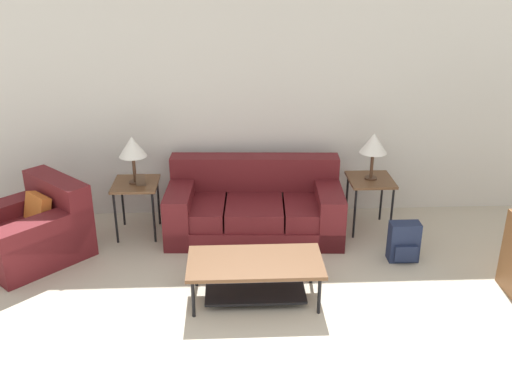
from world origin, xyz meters
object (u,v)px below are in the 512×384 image
couch (254,208)px  coffee_table (255,271)px  table_lamp_right (374,144)px  table_lamp_left (132,148)px  armchair (34,231)px  side_table_right (370,184)px  backpack (404,242)px  side_table_left (136,188)px

couch → coffee_table: couch is taller
table_lamp_right → couch: bearing=-179.1°
table_lamp_left → armchair: bearing=-154.5°
coffee_table → side_table_right: bearing=45.9°
backpack → coffee_table: bearing=-157.3°
table_lamp_right → backpack: bearing=-75.1°
side_table_right → table_lamp_left: table_lamp_left is taller
side_table_left → table_lamp_left: table_lamp_left is taller
coffee_table → side_table_left: 1.93m
side_table_left → table_lamp_right: (2.65, 0.00, 0.48)m
coffee_table → backpack: backpack is taller
side_table_left → backpack: side_table_left is taller
coffee_table → table_lamp_right: 2.11m
coffee_table → backpack: size_ratio=2.89×
couch → side_table_right: couch is taller
couch → armchair: 2.39m
table_lamp_left → backpack: size_ratio=1.25×
table_lamp_right → backpack: table_lamp_right is taller
couch → side_table_left: bearing=179.1°
armchair → table_lamp_right: bearing=7.5°
coffee_table → side_table_right: size_ratio=1.98×
side_table_left → side_table_right: (2.65, 0.00, 0.00)m
table_lamp_left → table_lamp_right: 2.65m
couch → table_lamp_right: bearing=0.9°
couch → table_lamp_right: size_ratio=3.74×
armchair → side_table_left: bearing=25.5°
table_lamp_right → side_table_right: bearing=180.0°
couch → coffee_table: bearing=-92.2°
table_lamp_right → backpack: 1.14m
backpack → side_table_left: bearing=165.1°
side_table_left → table_lamp_left: bearing=180.0°
couch → table_lamp_left: bearing=179.1°
armchair → table_lamp_right: table_lamp_right is taller
couch → table_lamp_left: (-1.33, 0.02, 0.74)m
side_table_left → table_lamp_left: (-0.00, 0.00, 0.48)m
coffee_table → couch: bearing=87.8°
couch → armchair: size_ratio=1.46×
couch → table_lamp_right: (1.32, 0.02, 0.74)m
couch → table_lamp_right: 1.52m
armchair → table_lamp_left: size_ratio=2.57×
armchair → side_table_left: size_ratio=2.20×
side_table_right → table_lamp_left: (-2.65, 0.00, 0.48)m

